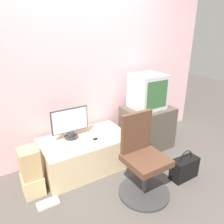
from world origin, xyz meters
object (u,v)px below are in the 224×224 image
object	(u,v)px
mouse	(95,139)
main_monitor	(70,123)
handbag	(184,168)
keyboard	(79,143)
office_chair	(143,164)
cardboard_box_lower	(33,184)
crt_tv	(148,91)
book	(48,203)

from	to	relation	value
mouse	main_monitor	bearing A→B (deg)	136.92
main_monitor	handbag	size ratio (longest dim) A/B	1.24
handbag	keyboard	bearing A→B (deg)	143.72
main_monitor	office_chair	distance (m)	1.02
main_monitor	cardboard_box_lower	bearing A→B (deg)	-157.82
mouse	office_chair	distance (m)	0.69
keyboard	cardboard_box_lower	size ratio (longest dim) A/B	1.13
keyboard	office_chair	size ratio (longest dim) A/B	0.31
handbag	crt_tv	bearing A→B (deg)	83.80
main_monitor	book	distance (m)	0.94
keyboard	crt_tv	world-z (taller)	crt_tv
handbag	mouse	bearing A→B (deg)	138.54
cardboard_box_lower	book	distance (m)	0.30
mouse	office_chair	xyz separation A→B (m)	(0.24, -0.65, -0.07)
office_chair	handbag	xyz separation A→B (m)	(0.60, -0.09, -0.23)
mouse	book	xyz separation A→B (m)	(-0.73, -0.28, -0.43)
main_monitor	office_chair	world-z (taller)	office_chair
office_chair	keyboard	bearing A→B (deg)	123.45
main_monitor	cardboard_box_lower	xyz separation A→B (m)	(-0.58, -0.24, -0.52)
main_monitor	handbag	xyz separation A→B (m)	(1.07, -0.96, -0.49)
keyboard	handbag	xyz separation A→B (m)	(1.04, -0.77, -0.30)
book	main_monitor	bearing A→B (deg)	45.38
office_chair	main_monitor	bearing A→B (deg)	118.59
keyboard	cardboard_box_lower	xyz separation A→B (m)	(-0.60, -0.04, -0.32)
office_chair	cardboard_box_lower	distance (m)	1.25
crt_tv	main_monitor	bearing A→B (deg)	175.63
office_chair	book	world-z (taller)	office_chair
main_monitor	office_chair	bearing A→B (deg)	-61.41
mouse	cardboard_box_lower	bearing A→B (deg)	-178.79
mouse	handbag	distance (m)	1.16
keyboard	handbag	distance (m)	1.33
main_monitor	keyboard	distance (m)	0.27
keyboard	book	bearing A→B (deg)	-149.19
handbag	office_chair	bearing A→B (deg)	171.27
crt_tv	office_chair	world-z (taller)	crt_tv
main_monitor	keyboard	bearing A→B (deg)	-82.19
mouse	office_chair	bearing A→B (deg)	-69.79
office_chair	book	xyz separation A→B (m)	(-0.97, 0.36, -0.36)
mouse	cardboard_box_lower	xyz separation A→B (m)	(-0.81, -0.02, -0.33)
mouse	book	size ratio (longest dim) A/B	0.29
keyboard	book	world-z (taller)	keyboard
office_chair	cardboard_box_lower	size ratio (longest dim) A/B	3.62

